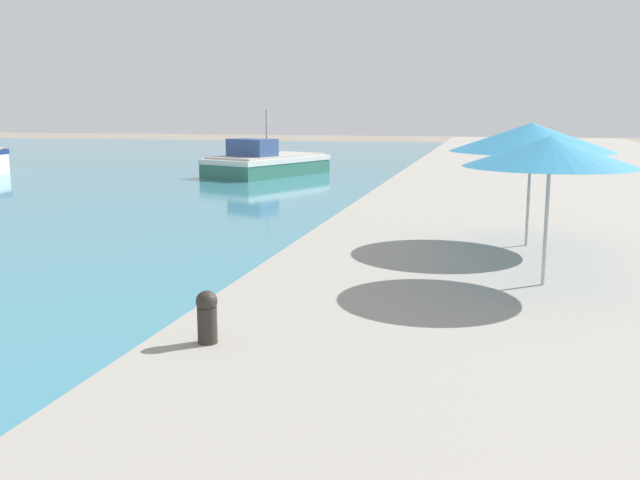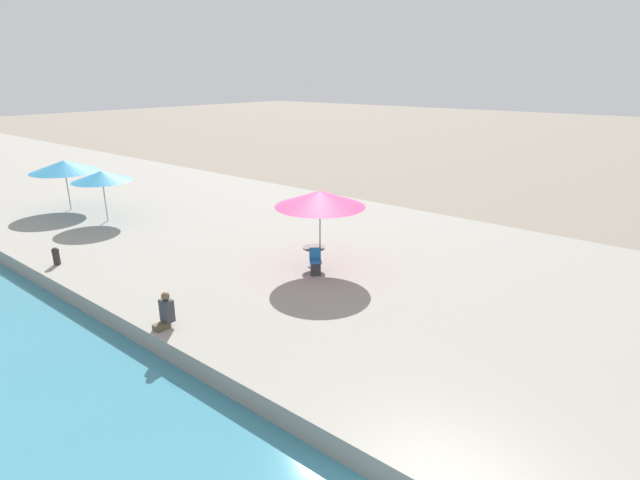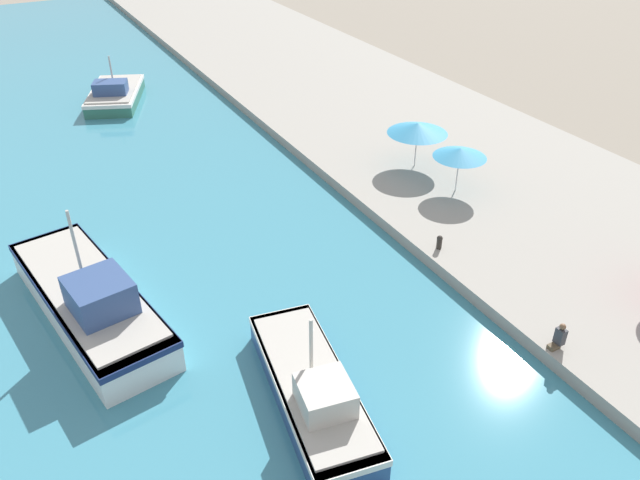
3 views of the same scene
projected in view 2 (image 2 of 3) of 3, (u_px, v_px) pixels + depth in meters
The scene contains 8 objects.
quay_promenade at pixel (26, 174), 36.45m from camera, with size 16.00×90.00×0.60m.
cafe_umbrella_pink at pixel (320, 199), 17.29m from camera, with size 3.18×3.18×2.80m.
cafe_umbrella_white at pixel (102, 176), 23.03m from camera, with size 2.72×2.72×2.38m.
cafe_umbrella_striped at pixel (64, 166), 24.97m from camera, with size 3.30×3.30×2.53m.
cafe_table at pixel (314, 253), 17.89m from camera, with size 0.80×0.80×0.74m.
cafe_chair_left at pixel (315, 265), 17.27m from camera, with size 0.59×0.59×0.91m.
person_at_quay at pixel (166, 312), 13.61m from camera, with size 0.55×0.36×1.03m.
mooring_bollard at pixel (56, 255), 18.15m from camera, with size 0.26×0.26×0.65m.
Camera 2 is at (-6.31, -2.53, 7.23)m, focal length 28.00 mm.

